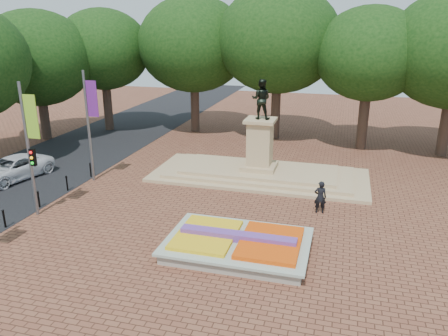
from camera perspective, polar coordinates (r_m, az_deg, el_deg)
name	(u,v)px	position (r m, az deg, el deg)	size (l,w,h in m)	color
ground	(228,229)	(21.77, 0.47, -8.00)	(90.00, 90.00, 0.00)	brown
asphalt_street	(36,171)	(32.61, -23.37, -0.38)	(9.00, 90.00, 0.02)	black
flower_bed	(238,244)	(19.65, 1.87, -9.87)	(6.30, 4.30, 0.91)	gray
monument	(259,164)	(28.68, 4.64, 0.51)	(14.00, 6.00, 6.40)	tan
tree_row_back	(313,62)	(37.04, 11.61, 13.43)	(44.80, 8.80, 10.43)	#38261F
banner_poles	(26,146)	(23.86, -24.48, 2.65)	(0.88, 11.17, 7.00)	slate
bollard_row	(22,208)	(25.15, -24.85, -4.74)	(0.12, 13.12, 0.98)	black
van	(12,169)	(31.32, -25.95, -0.08)	(2.44, 5.30, 1.47)	silver
pedestrian	(320,197)	(23.76, 12.46, -3.74)	(0.65, 0.43, 1.80)	black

